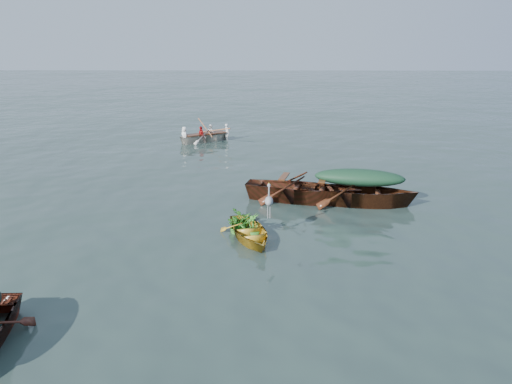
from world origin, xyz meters
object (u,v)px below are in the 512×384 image
rowed_boat (206,142)px  heron (269,206)px  open_wooden_boat (303,201)px  yellow_dinghy (249,239)px  green_tarp_boat (358,205)px

rowed_boat → heron: bearing=161.7°
open_wooden_boat → rowed_boat: bearing=37.4°
yellow_dinghy → green_tarp_boat: size_ratio=0.56×
open_wooden_boat → heron: 3.22m
heron → rowed_boat: bearing=85.3°
yellow_dinghy → green_tarp_boat: (3.34, 2.82, 0.00)m
rowed_boat → green_tarp_boat: bearing=178.9°
green_tarp_boat → open_wooden_boat: 1.73m
heron → green_tarp_boat: bearing=24.2°
yellow_dinghy → rowed_boat: size_ratio=0.75×
yellow_dinghy → rowed_boat: bearing=82.9°
yellow_dinghy → rowed_boat: rowed_boat is taller
yellow_dinghy → heron: size_ratio=3.06×
yellow_dinghy → heron: (0.51, 0.22, 0.83)m
open_wooden_boat → heron: heron is taller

